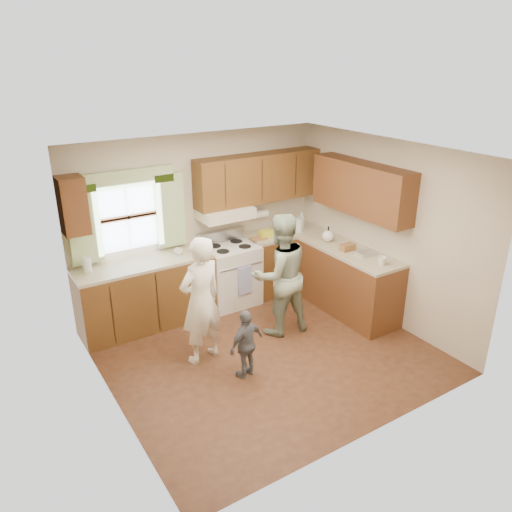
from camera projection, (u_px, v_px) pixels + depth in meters
room at (267, 261)px, 5.80m from camera, size 3.80×3.80×3.80m
kitchen_fixtures at (261, 254)px, 7.10m from camera, size 3.80×2.25×2.15m
stove at (230, 274)px, 7.37m from camera, size 0.76×0.67×1.07m
woman_left at (201, 301)px, 5.85m from camera, size 0.65×0.49×1.59m
woman_right at (280, 275)px, 6.46m from camera, size 0.86×0.70×1.65m
child at (246, 344)px, 5.68m from camera, size 0.53×0.33×0.85m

